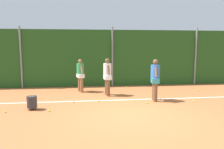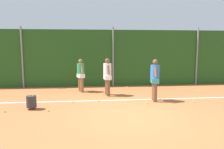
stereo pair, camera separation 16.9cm
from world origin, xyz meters
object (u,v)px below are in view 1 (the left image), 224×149
tennis_ball_1 (147,103)px  tennis_ball_3 (5,112)px  tennis_ball_2 (194,101)px  player_backcourt_far (80,74)px  tennis_ball_4 (199,90)px  player_midcourt (107,75)px  tennis_ball_6 (49,111)px  ball_hopper (32,102)px  player_foreground_near (155,78)px  tennis_ball_5 (126,87)px  tennis_ball_0 (99,101)px  tennis_ball_7 (73,102)px

tennis_ball_1 → tennis_ball_3: size_ratio=1.00×
tennis_ball_2 → tennis_ball_3: (-7.24, -0.63, 0.00)m
player_backcourt_far → tennis_ball_4: (6.10, -0.48, -0.90)m
tennis_ball_1 → tennis_ball_4: size_ratio=1.00×
player_backcourt_far → tennis_ball_3: size_ratio=25.15×
player_midcourt → tennis_ball_3: size_ratio=26.41×
tennis_ball_6 → tennis_ball_3: bearing=178.4°
player_backcourt_far → tennis_ball_4: player_backcourt_far is taller
tennis_ball_3 → ball_hopper: bearing=19.2°
tennis_ball_2 → tennis_ball_6: 5.78m
player_foreground_near → tennis_ball_2: 1.86m
ball_hopper → tennis_ball_5: bearing=42.4°
player_backcourt_far → ball_hopper: bearing=130.1°
player_backcourt_far → tennis_ball_6: player_backcourt_far is taller
tennis_ball_0 → player_midcourt: bearing=67.7°
player_midcourt → tennis_ball_6: player_midcourt is taller
tennis_ball_0 → tennis_ball_2: same height
tennis_ball_3 → tennis_ball_6: same height
tennis_ball_0 → tennis_ball_6: (-1.83, -1.16, 0.00)m
tennis_ball_2 → tennis_ball_7: same height
tennis_ball_1 → tennis_ball_0: bearing=163.8°
tennis_ball_7 → tennis_ball_6: bearing=-124.7°
tennis_ball_7 → tennis_ball_3: bearing=-154.4°
tennis_ball_1 → tennis_ball_3: 5.27m
tennis_ball_4 → tennis_ball_6: bearing=-158.6°
player_backcourt_far → tennis_ball_0: bearing=-179.2°
tennis_ball_4 → tennis_ball_7: size_ratio=1.00×
player_backcourt_far → tennis_ball_0: size_ratio=25.15×
tennis_ball_6 → tennis_ball_7: same height
tennis_ball_3 → tennis_ball_4: 9.05m
tennis_ball_1 → tennis_ball_5: size_ratio=1.00×
player_midcourt → player_backcourt_far: (-1.27, 0.96, -0.05)m
ball_hopper → tennis_ball_3: size_ratio=7.78×
player_backcourt_far → tennis_ball_5: size_ratio=25.15×
tennis_ball_1 → ball_hopper: bearing=-176.4°
tennis_ball_5 → tennis_ball_2: bearing=-58.1°
tennis_ball_5 → tennis_ball_7: same height
player_foreground_near → player_midcourt: bearing=66.1°
player_backcourt_far → tennis_ball_2: size_ratio=25.15×
player_midcourt → tennis_ball_2: (3.44, -1.64, -0.95)m
player_backcourt_far → tennis_ball_7: player_backcourt_far is taller
player_foreground_near → tennis_ball_1: bearing=145.4°
tennis_ball_5 → tennis_ball_6: same height
tennis_ball_2 → tennis_ball_6: bearing=-173.3°
ball_hopper → tennis_ball_0: bearing=18.5°
ball_hopper → tennis_ball_4: (7.79, 2.46, -0.26)m
ball_hopper → tennis_ball_6: (0.66, -0.33, -0.26)m
ball_hopper → player_midcourt: bearing=33.8°
player_foreground_near → tennis_ball_2: bearing=-95.5°
ball_hopper → tennis_ball_1: (4.40, 0.27, -0.26)m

